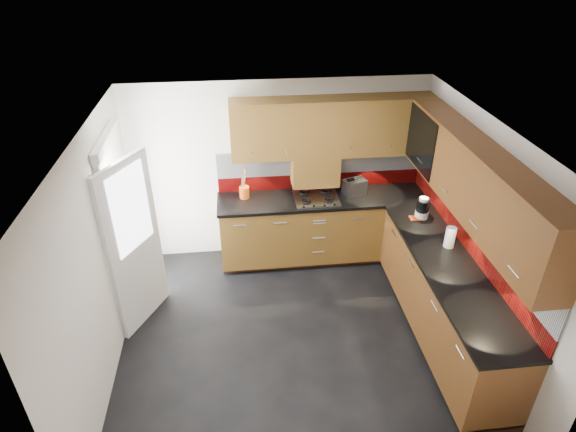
{
  "coord_description": "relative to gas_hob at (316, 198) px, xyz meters",
  "views": [
    {
      "loc": [
        -0.53,
        -3.87,
        3.93
      ],
      "look_at": [
        -0.01,
        0.65,
        1.2
      ],
      "focal_mm": 30.0,
      "sensor_mm": 36.0,
      "label": 1
    }
  ],
  "objects": [
    {
      "name": "room",
      "position": [
        -0.45,
        -1.47,
        0.54
      ],
      "size": [
        4.0,
        3.8,
        2.64
      ],
      "color": "black"
    },
    {
      "name": "base_cabinets",
      "position": [
        0.62,
        -0.75,
        -0.52
      ],
      "size": [
        2.7,
        3.2,
        0.95
      ],
      "color": "brown",
      "rests_on": "room"
    },
    {
      "name": "countertop",
      "position": [
        0.6,
        -0.77,
        -0.03
      ],
      "size": [
        2.72,
        3.22,
        0.04
      ],
      "color": "black",
      "rests_on": "base_cabinets"
    },
    {
      "name": "backsplash",
      "position": [
        0.83,
        -0.54,
        0.26
      ],
      "size": [
        2.7,
        3.2,
        0.54
      ],
      "color": "#6E0A09",
      "rests_on": "countertop"
    },
    {
      "name": "upper_cabinets",
      "position": [
        0.78,
        -0.69,
        0.88
      ],
      "size": [
        2.5,
        3.2,
        0.72
      ],
      "color": "brown",
      "rests_on": "room"
    },
    {
      "name": "extractor_hood",
      "position": [
        -0.0,
        0.17,
        0.33
      ],
      "size": [
        0.6,
        0.33,
        0.4
      ],
      "primitive_type": "cube",
      "color": "brown",
      "rests_on": "room"
    },
    {
      "name": "glass_cabinet",
      "position": [
        1.26,
        -0.4,
        0.91
      ],
      "size": [
        0.32,
        0.8,
        0.66
      ],
      "color": "black",
      "rests_on": "room"
    },
    {
      "name": "back_door",
      "position": [
        -2.23,
        -0.72,
        0.08
      ],
      "size": [
        0.42,
        1.19,
        2.04
      ],
      "color": "white",
      "rests_on": "room"
    },
    {
      "name": "gas_hob",
      "position": [
        0.0,
        0.0,
        0.0
      ],
      "size": [
        0.56,
        0.5,
        0.04
      ],
      "color": "silver",
      "rests_on": "countertop"
    },
    {
      "name": "utensil_pot",
      "position": [
        -0.92,
        0.13,
        0.08
      ],
      "size": [
        0.13,
        0.13,
        0.45
      ],
      "color": "#D05213",
      "rests_on": "countertop"
    },
    {
      "name": "toaster",
      "position": [
        0.51,
        0.08,
        0.09
      ],
      "size": [
        0.33,
        0.26,
        0.21
      ],
      "color": "silver",
      "rests_on": "countertop"
    },
    {
      "name": "food_processor",
      "position": [
        1.18,
        -0.6,
        0.11
      ],
      "size": [
        0.16,
        0.16,
        0.27
      ],
      "color": "white",
      "rests_on": "countertop"
    },
    {
      "name": "paper_towel",
      "position": [
        1.26,
        -1.23,
        0.1
      ],
      "size": [
        0.13,
        0.13,
        0.24
      ],
      "primitive_type": "cylinder",
      "rotation": [
        0.0,
        0.0,
        -0.15
      ],
      "color": "white",
      "rests_on": "countertop"
    },
    {
      "name": "orange_cloth",
      "position": [
        1.1,
        -0.62,
        -0.01
      ],
      "size": [
        0.14,
        0.12,
        0.01
      ],
      "primitive_type": "cube",
      "rotation": [
        0.0,
        0.0,
        -0.04
      ],
      "color": "#D54417",
      "rests_on": "countertop"
    }
  ]
}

